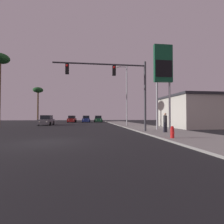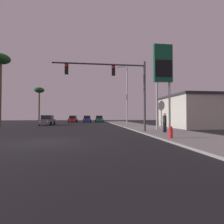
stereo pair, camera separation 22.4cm
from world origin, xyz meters
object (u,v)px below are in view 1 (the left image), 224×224
at_px(car_grey, 46,121).
at_px(gas_station_sign, 163,68).
at_px(palm_tree_far, 38,92).
at_px(car_red, 72,119).
at_px(traffic_light_mast, 119,80).
at_px(palm_tree_near, 0,63).
at_px(fire_hydrant, 172,132).
at_px(street_lamp, 126,92).
at_px(pedestrian_on_sidewalk, 165,122).
at_px(car_blue, 86,119).
at_px(car_green, 98,119).

distance_m(car_grey, gas_station_sign, 20.90).
distance_m(gas_station_sign, palm_tree_far, 33.57).
distance_m(car_red, traffic_light_mast, 29.53).
distance_m(traffic_light_mast, palm_tree_near, 17.16).
bearing_deg(fire_hydrant, street_lamp, 88.87).
xyz_separation_m(car_red, traffic_light_mast, (6.82, -28.44, 4.02)).
relative_size(car_red, traffic_light_mast, 0.51).
distance_m(street_lamp, gas_station_sign, 8.62).
distance_m(pedestrian_on_sidewalk, palm_tree_near, 22.03).
height_order(traffic_light_mast, street_lamp, street_lamp).
relative_size(car_red, palm_tree_near, 0.45).
xyz_separation_m(traffic_light_mast, gas_station_sign, (5.11, 1.87, 1.83)).
relative_size(traffic_light_mast, palm_tree_far, 0.98).
bearing_deg(fire_hydrant, car_red, 105.52).
height_order(car_blue, street_lamp, street_lamp).
xyz_separation_m(traffic_light_mast, palm_tree_near, (-14.31, 8.74, 3.69)).
height_order(car_grey, fire_hydrant, car_grey).
height_order(car_blue, traffic_light_mast, traffic_light_mast).
distance_m(car_grey, car_green, 16.98).
bearing_deg(car_red, traffic_light_mast, 105.56).
xyz_separation_m(car_blue, palm_tree_near, (-10.96, -20.38, 7.71)).
xyz_separation_m(traffic_light_mast, pedestrian_on_sidewalk, (3.84, -1.30, -3.75)).
bearing_deg(car_green, pedestrian_on_sidewalk, 98.13).
bearing_deg(fire_hydrant, car_blue, 99.70).
bearing_deg(palm_tree_near, car_green, 55.73).
bearing_deg(street_lamp, car_red, 117.66).
xyz_separation_m(car_green, fire_hydrant, (2.82, -34.49, -0.27)).
distance_m(street_lamp, palm_tree_far, 25.93).
bearing_deg(car_red, fire_hydrant, 107.59).
relative_size(street_lamp, palm_tree_far, 1.05).
xyz_separation_m(gas_station_sign, pedestrian_on_sidewalk, (-1.27, -3.18, -5.58)).
bearing_deg(car_grey, fire_hydrant, 123.28).
relative_size(car_green, traffic_light_mast, 0.51).
height_order(car_grey, gas_station_sign, gas_station_sign).
bearing_deg(gas_station_sign, car_red, 114.18).
relative_size(street_lamp, gas_station_sign, 1.00).
xyz_separation_m(car_red, car_green, (6.52, 0.85, 0.00)).
distance_m(car_green, fire_hydrant, 34.61).
relative_size(car_blue, car_green, 1.00).
height_order(traffic_light_mast, pedestrian_on_sidewalk, traffic_light_mast).
height_order(car_red, car_green, same).
bearing_deg(palm_tree_far, pedestrian_on_sidewalk, -57.91).
bearing_deg(traffic_light_mast, palm_tree_near, 148.58).
height_order(street_lamp, gas_station_sign, same).
distance_m(car_green, palm_tree_far, 16.16).
bearing_deg(car_blue, car_green, -175.63).
bearing_deg(street_lamp, pedestrian_on_sidewalk, -84.87).
height_order(car_blue, car_grey, same).
xyz_separation_m(car_green, palm_tree_far, (-14.70, -0.55, 6.70)).
distance_m(car_blue, street_lamp, 20.51).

